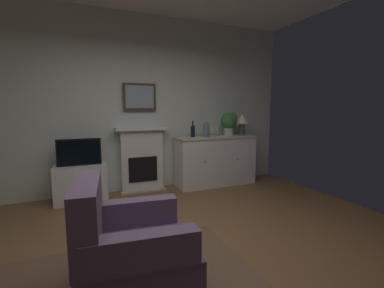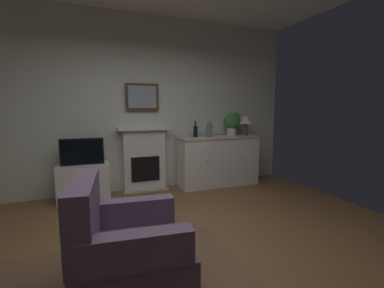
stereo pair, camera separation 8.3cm
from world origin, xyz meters
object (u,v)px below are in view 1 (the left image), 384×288
at_px(tv_cabinet, 81,183).
at_px(potted_plant_small, 229,122).
at_px(wine_glass_center, 217,130).
at_px(framed_picture, 140,97).
at_px(wine_bottle, 193,131).
at_px(tv_set, 79,152).
at_px(armchair, 129,249).
at_px(sideboard_cabinet, 216,161).
at_px(vase_decorative, 206,129).
at_px(table_lamp, 242,120).
at_px(wine_glass_left, 212,130).
at_px(fireplace_unit, 142,159).

xyz_separation_m(tv_cabinet, potted_plant_small, (2.61, 0.03, 0.88)).
bearing_deg(wine_glass_center, potted_plant_small, 7.57).
distance_m(wine_glass_center, tv_cabinet, 2.46).
height_order(framed_picture, wine_bottle, framed_picture).
relative_size(framed_picture, tv_cabinet, 0.73).
distance_m(tv_set, potted_plant_small, 2.64).
relative_size(framed_picture, armchair, 0.60).
relative_size(framed_picture, potted_plant_small, 1.28).
bearing_deg(tv_set, sideboard_cabinet, 0.20).
height_order(vase_decorative, potted_plant_small, potted_plant_small).
xyz_separation_m(wine_glass_center, tv_set, (-2.35, -0.02, -0.27)).
distance_m(table_lamp, armchair, 3.59).
relative_size(table_lamp, wine_glass_left, 2.42).
relative_size(vase_decorative, armchair, 0.31).
distance_m(wine_glass_center, vase_decorative, 0.26).
xyz_separation_m(wine_glass_left, tv_cabinet, (-2.24, -0.00, -0.75)).
height_order(framed_picture, potted_plant_small, framed_picture).
bearing_deg(vase_decorative, wine_glass_left, 24.51).
xyz_separation_m(table_lamp, tv_cabinet, (-2.87, 0.02, -0.90)).
bearing_deg(vase_decorative, tv_cabinet, 178.22).
xyz_separation_m(vase_decorative, armchair, (-1.78, -2.35, -0.66)).
bearing_deg(wine_bottle, table_lamp, -2.45).
height_order(table_lamp, wine_glass_center, table_lamp).
bearing_deg(framed_picture, fireplace_unit, -90.00).
bearing_deg(wine_glass_center, tv_cabinet, 179.88).
xyz_separation_m(framed_picture, vase_decorative, (1.11, -0.27, -0.56)).
bearing_deg(wine_glass_center, wine_bottle, 176.08).
distance_m(wine_glass_left, armchair, 3.15).
relative_size(wine_bottle, potted_plant_small, 0.67).
relative_size(fireplace_unit, tv_set, 1.77).
relative_size(tv_set, armchair, 0.67).
bearing_deg(sideboard_cabinet, tv_cabinet, 179.63).
height_order(tv_cabinet, tv_set, tv_set).
xyz_separation_m(tv_set, potted_plant_small, (2.61, 0.05, 0.40)).
height_order(potted_plant_small, armchair, potted_plant_small).
bearing_deg(potted_plant_small, tv_cabinet, -179.33).
height_order(vase_decorative, tv_set, vase_decorative).
height_order(fireplace_unit, wine_glass_left, fireplace_unit).
bearing_deg(potted_plant_small, tv_set, -178.83).
xyz_separation_m(fireplace_unit, potted_plant_small, (1.64, -0.13, 0.61)).
bearing_deg(tv_set, wine_glass_left, 0.64).
xyz_separation_m(table_lamp, tv_set, (-2.87, -0.01, -0.42)).
bearing_deg(framed_picture, tv_set, -166.69).
xyz_separation_m(framed_picture, potted_plant_small, (1.64, -0.18, -0.44)).
bearing_deg(wine_bottle, potted_plant_small, 0.21).
relative_size(vase_decorative, potted_plant_small, 0.65).
bearing_deg(armchair, fireplace_unit, 75.59).
distance_m(fireplace_unit, sideboard_cabinet, 1.35).
bearing_deg(armchair, wine_glass_center, 49.84).
distance_m(fireplace_unit, tv_cabinet, 1.02).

